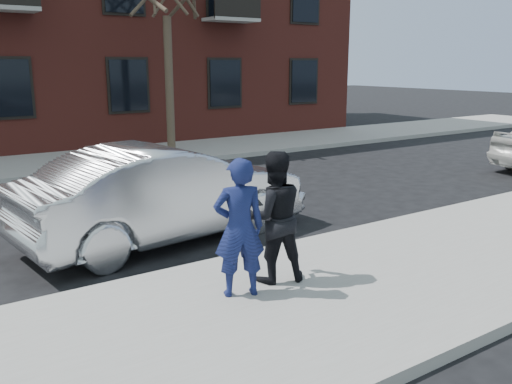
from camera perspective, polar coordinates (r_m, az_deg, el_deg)
ground at (r=6.48m, az=-3.34°, el=-13.61°), size 100.00×100.00×0.00m
near_sidewalk at (r=6.25m, az=-2.15°, el=-13.88°), size 50.00×3.50×0.15m
near_curb at (r=7.70m, az=-9.28°, el=-8.60°), size 50.00×0.10×0.15m
far_sidewalk at (r=16.74m, az=-23.32°, el=2.46°), size 50.00×3.50×0.15m
far_curb at (r=15.00m, az=-22.01°, el=1.42°), size 50.00×0.10×0.15m
silver_sedan at (r=9.22m, az=-9.45°, el=-0.09°), size 5.13×2.34×1.63m
man_hoodie at (r=6.53m, az=-1.78°, el=-3.79°), size 0.73×0.60×1.72m
man_peacoat at (r=6.98m, az=1.85°, el=-2.65°), size 0.99×0.86×1.72m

